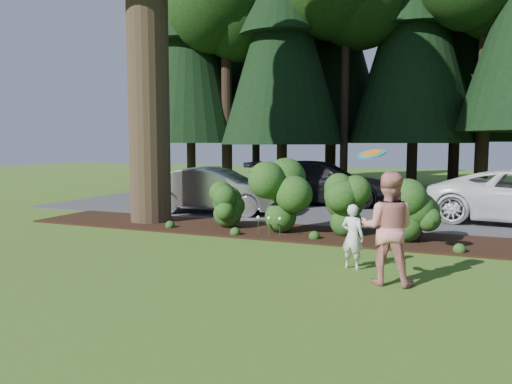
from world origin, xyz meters
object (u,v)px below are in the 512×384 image
(car_silver_wagon, at_px, (216,190))
(child, at_px, (353,236))
(car_dark_suv, at_px, (320,182))
(frisbee, at_px, (371,154))
(adult, at_px, (388,228))

(car_silver_wagon, height_order, child, car_silver_wagon)
(car_dark_suv, xyz_separation_m, frisbee, (3.56, -9.33, 1.36))
(car_silver_wagon, distance_m, car_dark_suv, 4.75)
(car_dark_suv, distance_m, adult, 11.29)
(car_dark_suv, bearing_deg, adult, -160.40)
(car_dark_suv, xyz_separation_m, child, (3.30, -9.72, -0.24))
(car_silver_wagon, relative_size, child, 3.74)
(frisbee, bearing_deg, adult, -66.90)
(car_silver_wagon, height_order, car_dark_suv, car_dark_suv)
(car_dark_suv, xyz_separation_m, adult, (4.07, -10.53, 0.10))
(car_dark_suv, relative_size, frisbee, 10.15)
(child, height_order, frisbee, frisbee)
(adult, relative_size, frisbee, 3.40)
(adult, bearing_deg, car_dark_suv, -69.98)
(car_dark_suv, height_order, adult, adult)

